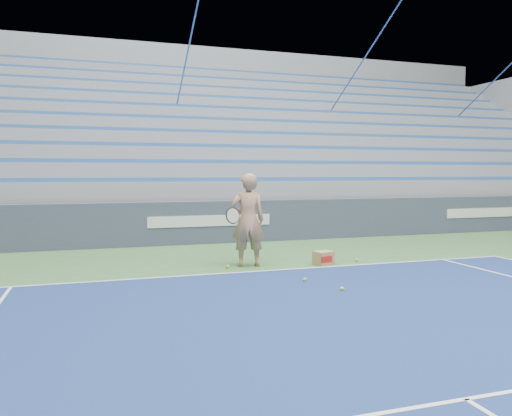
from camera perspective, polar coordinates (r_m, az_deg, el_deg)
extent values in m
cube|color=white|center=(9.28, 0.04, -7.24)|extent=(10.97, 0.05, 0.00)
cube|color=white|center=(4.60, 22.86, -19.48)|extent=(8.23, 0.05, 0.00)
cube|color=#3B425A|center=(13.03, -5.37, -1.62)|extent=(30.00, 0.30, 1.10)
cube|color=white|center=(12.87, -5.22, -1.47)|extent=(3.20, 0.02, 0.28)
cube|color=white|center=(17.23, 25.43, -0.46)|extent=(3.40, 0.02, 0.28)
cube|color=gray|center=(17.48, -8.59, -0.22)|extent=(30.00, 8.50, 1.10)
cube|color=gray|center=(17.44, -8.62, 2.40)|extent=(30.00, 8.50, 0.50)
cube|color=#2E5FA7|center=(13.63, -6.01, 3.27)|extent=(29.60, 0.42, 0.11)
cube|color=gray|center=(17.86, -8.85, 4.04)|extent=(30.00, 7.65, 0.50)
cube|color=#2E5FA7|center=(14.46, -6.72, 5.29)|extent=(29.60, 0.42, 0.11)
cube|color=gray|center=(18.28, -9.08, 5.60)|extent=(30.00, 6.80, 0.50)
cube|color=#2E5FA7|center=(15.32, -7.35, 7.08)|extent=(29.60, 0.42, 0.11)
cube|color=gray|center=(18.73, -9.30, 7.09)|extent=(30.00, 5.95, 0.50)
cube|color=#2E5FA7|center=(16.19, -7.92, 8.68)|extent=(29.60, 0.42, 0.11)
cube|color=gray|center=(19.18, -9.50, 8.51)|extent=(30.00, 5.10, 0.50)
cube|color=#2E5FA7|center=(17.07, -8.44, 10.12)|extent=(29.60, 0.42, 0.11)
cube|color=gray|center=(19.64, -9.70, 9.87)|extent=(30.00, 4.25, 0.50)
cube|color=#2E5FA7|center=(17.96, -8.91, 11.41)|extent=(29.60, 0.42, 0.11)
cube|color=gray|center=(20.12, -9.89, 11.16)|extent=(30.00, 3.40, 0.50)
cube|color=#2E5FA7|center=(18.86, -9.34, 12.58)|extent=(29.60, 0.42, 0.11)
cube|color=gray|center=(20.60, -10.08, 12.39)|extent=(30.00, 2.55, 0.50)
cube|color=#2E5FA7|center=(19.77, -9.73, 13.65)|extent=(29.60, 0.42, 0.11)
cube|color=gray|center=(21.10, -10.26, 13.56)|extent=(30.00, 1.70, 0.50)
cube|color=#2E5FA7|center=(20.69, -10.09, 14.61)|extent=(29.60, 0.42, 0.11)
cube|color=gray|center=(21.60, -10.43, 14.68)|extent=(30.00, 0.85, 0.50)
cube|color=#2E5FA7|center=(21.61, -10.42, 15.50)|extent=(29.60, 0.42, 0.11)
cube|color=gray|center=(22.02, -10.60, 8.69)|extent=(31.00, 0.40, 7.30)
cylinder|color=#2F5AA6|center=(17.66, -8.73, 13.00)|extent=(0.05, 8.53, 5.04)
cylinder|color=#2F5AA6|center=(19.53, 9.35, 12.12)|extent=(0.05, 8.53, 5.04)
cylinder|color=#2F5AA6|center=(22.86, 23.09, 10.66)|extent=(0.05, 8.53, 5.04)
imported|color=tan|center=(9.73, -0.93, -1.39)|extent=(0.71, 0.51, 1.82)
cylinder|color=black|center=(9.39, -2.54, -1.34)|extent=(0.12, 0.27, 0.08)
cylinder|color=beige|center=(9.08, -2.68, -0.89)|extent=(0.29, 0.16, 0.28)
torus|color=black|center=(9.08, -2.68, -0.89)|extent=(0.31, 0.18, 0.30)
cube|color=#A88351|center=(10.05, 7.72, -5.70)|extent=(0.44, 0.38, 0.27)
cube|color=#B21E19|center=(9.92, 8.08, -5.82)|extent=(0.28, 0.11, 0.12)
sphere|color=#AEDF2D|center=(7.93, 9.81, -9.10)|extent=(0.07, 0.07, 0.07)
sphere|color=#AEDF2D|center=(9.64, -3.26, -6.70)|extent=(0.07, 0.07, 0.07)
sphere|color=#AEDF2D|center=(10.52, 11.40, -5.87)|extent=(0.07, 0.07, 0.07)
sphere|color=#AEDF2D|center=(8.51, 5.58, -8.16)|extent=(0.07, 0.07, 0.07)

